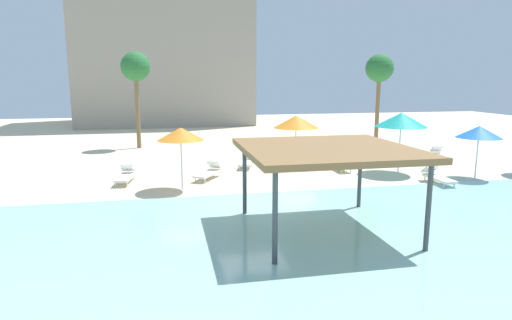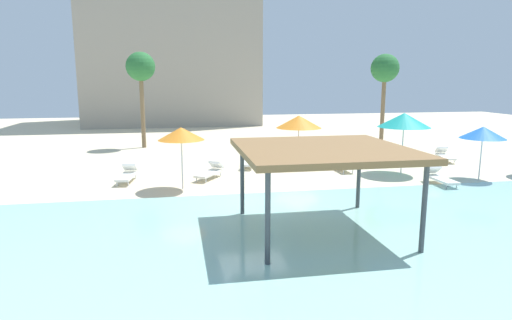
% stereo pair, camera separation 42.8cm
% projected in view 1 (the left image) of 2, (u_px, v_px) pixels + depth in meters
% --- Properties ---
extents(ground_plane, '(80.00, 80.00, 0.00)m').
position_uv_depth(ground_plane, '(255.00, 205.00, 16.10)').
color(ground_plane, beige).
extents(lagoon_water, '(44.00, 13.50, 0.04)m').
position_uv_depth(lagoon_water, '(297.00, 262.00, 11.05)').
color(lagoon_water, '#99D1C6').
rests_on(lagoon_water, ground).
extents(shade_pavilion, '(4.87, 4.87, 2.61)m').
position_uv_depth(shade_pavilion, '(327.00, 152.00, 12.86)').
color(shade_pavilion, '#42474C').
rests_on(shade_pavilion, ground).
extents(beach_umbrella_teal_0, '(2.50, 2.50, 2.97)m').
position_uv_depth(beach_umbrella_teal_0, '(401.00, 120.00, 21.15)').
color(beach_umbrella_teal_0, silver).
rests_on(beach_umbrella_teal_0, ground).
extents(beach_umbrella_blue_2, '(2.00, 2.00, 2.45)m').
position_uv_depth(beach_umbrella_blue_2, '(479.00, 132.00, 20.01)').
color(beach_umbrella_blue_2, silver).
rests_on(beach_umbrella_blue_2, ground).
extents(beach_umbrella_orange_3, '(1.92, 1.92, 2.62)m').
position_uv_depth(beach_umbrella_orange_3, '(181.00, 134.00, 17.90)').
color(beach_umbrella_orange_3, silver).
rests_on(beach_umbrella_orange_3, ground).
extents(beach_umbrella_orange_5, '(2.43, 2.43, 2.65)m').
position_uv_depth(beach_umbrella_orange_5, '(296.00, 122.00, 23.37)').
color(beach_umbrella_orange_5, silver).
rests_on(beach_umbrella_orange_5, ground).
extents(lounge_chair_0, '(1.08, 1.99, 0.74)m').
position_uv_depth(lounge_chair_0, '(440.00, 154.00, 24.92)').
color(lounge_chair_0, white).
rests_on(lounge_chair_0, ground).
extents(lounge_chair_1, '(1.08, 1.99, 0.74)m').
position_uv_depth(lounge_chair_1, '(392.00, 155.00, 24.85)').
color(lounge_chair_1, white).
rests_on(lounge_chair_1, ground).
extents(lounge_chair_2, '(0.84, 1.96, 0.74)m').
position_uv_depth(lounge_chair_2, '(126.00, 175.00, 19.53)').
color(lounge_chair_2, white).
rests_on(lounge_chair_2, ground).
extents(lounge_chair_3, '(1.53, 1.92, 0.74)m').
position_uv_depth(lounge_chair_3, '(209.00, 172.00, 20.26)').
color(lounge_chair_3, white).
rests_on(lounge_chair_3, ground).
extents(lounge_chair_4, '(1.14, 1.99, 0.74)m').
position_uv_depth(lounge_chair_4, '(247.00, 161.00, 22.95)').
color(lounge_chair_4, white).
rests_on(lounge_chair_4, ground).
extents(lounge_chair_5, '(0.62, 1.90, 0.74)m').
position_uv_depth(lounge_chair_5, '(339.00, 163.00, 22.28)').
color(lounge_chair_5, white).
rests_on(lounge_chair_5, ground).
extents(lounge_chair_6, '(0.63, 1.90, 0.74)m').
position_uv_depth(lounge_chair_6, '(437.00, 176.00, 19.31)').
color(lounge_chair_6, white).
rests_on(lounge_chair_6, ground).
extents(palm_tree_0, '(1.90, 1.90, 6.33)m').
position_uv_depth(palm_tree_0, '(136.00, 69.00, 28.41)').
color(palm_tree_0, brown).
rests_on(palm_tree_0, ground).
extents(palm_tree_1, '(1.90, 1.90, 6.24)m').
position_uv_depth(palm_tree_1, '(379.00, 70.00, 29.67)').
color(palm_tree_1, brown).
rests_on(palm_tree_1, ground).
extents(hotel_block_0, '(17.02, 11.45, 16.55)m').
position_uv_depth(hotel_block_0, '(165.00, 43.00, 45.16)').
color(hotel_block_0, '#9E9384').
rests_on(hotel_block_0, ground).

